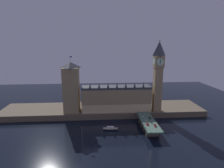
% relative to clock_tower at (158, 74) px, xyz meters
% --- Properties ---
extents(ground_plane, '(400.00, 400.00, 0.00)m').
position_rel_clock_tower_xyz_m(ground_plane, '(-56.84, -25.53, -45.45)').
color(ground_plane, black).
extents(embankment, '(220.00, 42.00, 6.18)m').
position_rel_clock_tower_xyz_m(embankment, '(-56.84, 13.47, -42.36)').
color(embankment, brown).
rests_on(embankment, ground_plane).
extents(parliament_hall, '(72.09, 17.01, 31.69)m').
position_rel_clock_tower_xyz_m(parliament_hall, '(-42.91, 3.29, -26.08)').
color(parliament_hall, '#9E845B').
rests_on(parliament_hall, embankment).
extents(clock_tower, '(10.00, 10.11, 74.08)m').
position_rel_clock_tower_xyz_m(clock_tower, '(0.00, 0.00, 0.00)').
color(clock_tower, '#9E845B').
rests_on(clock_tower, embankment).
extents(victoria_tower, '(16.19, 16.19, 58.07)m').
position_rel_clock_tower_xyz_m(victoria_tower, '(-89.72, 3.91, -13.14)').
color(victoria_tower, '#9E845B').
rests_on(victoria_tower, embankment).
extents(bridge, '(13.06, 46.00, 7.46)m').
position_rel_clock_tower_xyz_m(bridge, '(-16.68, -30.53, -40.58)').
color(bridge, '#476656').
rests_on(bridge, ground_plane).
extents(car_northbound_lead, '(2.03, 4.11, 1.37)m').
position_rel_clock_tower_xyz_m(car_northbound_lead, '(-19.55, -18.38, -37.35)').
color(car_northbound_lead, white).
rests_on(car_northbound_lead, bridge).
extents(car_northbound_trail, '(1.98, 4.37, 1.34)m').
position_rel_clock_tower_xyz_m(car_northbound_trail, '(-19.55, -38.47, -37.36)').
color(car_northbound_trail, red).
rests_on(car_northbound_trail, bridge).
extents(car_southbound_lead, '(1.93, 4.16, 1.38)m').
position_rel_clock_tower_xyz_m(car_southbound_lead, '(-13.81, -41.66, -37.35)').
color(car_southbound_lead, red).
rests_on(car_southbound_lead, bridge).
extents(car_southbound_trail, '(1.98, 4.23, 1.33)m').
position_rel_clock_tower_xyz_m(car_southbound_trail, '(-13.81, -25.05, -37.37)').
color(car_southbound_trail, '#235633').
rests_on(car_southbound_trail, bridge).
extents(pedestrian_near_rail, '(0.38, 0.38, 1.72)m').
position_rel_clock_tower_xyz_m(pedestrian_near_rail, '(-22.43, -37.52, -37.08)').
color(pedestrian_near_rail, black).
rests_on(pedestrian_near_rail, bridge).
extents(pedestrian_mid_walk, '(0.38, 0.38, 1.58)m').
position_rel_clock_tower_xyz_m(pedestrian_mid_walk, '(-10.94, -26.75, -37.16)').
color(pedestrian_mid_walk, black).
rests_on(pedestrian_mid_walk, bridge).
extents(pedestrian_far_rail, '(0.38, 0.38, 1.79)m').
position_rel_clock_tower_xyz_m(pedestrian_far_rail, '(-22.43, -15.42, -37.04)').
color(pedestrian_far_rail, black).
rests_on(pedestrian_far_rail, bridge).
extents(street_lamp_near, '(1.34, 0.60, 7.23)m').
position_rel_clock_tower_xyz_m(street_lamp_near, '(-22.83, -45.25, -33.47)').
color(street_lamp_near, '#2D3333').
rests_on(street_lamp_near, bridge).
extents(street_lamp_far, '(1.34, 0.60, 6.62)m').
position_rel_clock_tower_xyz_m(street_lamp_far, '(-22.83, -15.81, -33.85)').
color(street_lamp_far, '#2D3333').
rests_on(street_lamp_far, bridge).
extents(boat_upstream, '(14.85, 5.27, 3.17)m').
position_rel_clock_tower_xyz_m(boat_upstream, '(-51.37, -30.96, -44.29)').
color(boat_upstream, '#28282D').
rests_on(boat_upstream, ground_plane).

